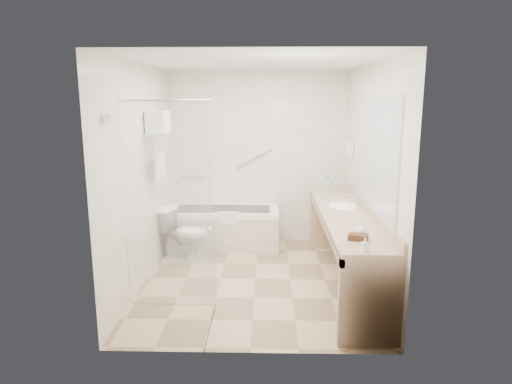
{
  "coord_description": "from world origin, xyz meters",
  "views": [
    {
      "loc": [
        0.13,
        -5.11,
        2.15
      ],
      "look_at": [
        0.0,
        0.3,
        1.0
      ],
      "focal_mm": 32.0,
      "sensor_mm": 36.0,
      "label": 1
    }
  ],
  "objects_px": {
    "toilet": "(186,234)",
    "bathtub": "(223,227)",
    "water_bottle_left": "(328,185)",
    "vanity_counter": "(346,232)",
    "amenity_basket": "(358,237)"
  },
  "relations": [
    {
      "from": "bathtub",
      "to": "amenity_basket",
      "type": "relative_size",
      "value": 9.33
    },
    {
      "from": "toilet",
      "to": "water_bottle_left",
      "type": "bearing_deg",
      "value": -63.63
    },
    {
      "from": "vanity_counter",
      "to": "amenity_basket",
      "type": "relative_size",
      "value": 15.74
    },
    {
      "from": "bathtub",
      "to": "vanity_counter",
      "type": "distance_m",
      "value": 2.09
    },
    {
      "from": "amenity_basket",
      "to": "water_bottle_left",
      "type": "bearing_deg",
      "value": 90.12
    },
    {
      "from": "vanity_counter",
      "to": "water_bottle_left",
      "type": "xyz_separation_m",
      "value": [
        -0.06,
        1.16,
        0.31
      ]
    },
    {
      "from": "amenity_basket",
      "to": "water_bottle_left",
      "type": "height_order",
      "value": "water_bottle_left"
    },
    {
      "from": "toilet",
      "to": "amenity_basket",
      "type": "relative_size",
      "value": 4.04
    },
    {
      "from": "bathtub",
      "to": "water_bottle_left",
      "type": "height_order",
      "value": "water_bottle_left"
    },
    {
      "from": "amenity_basket",
      "to": "bathtub",
      "type": "bearing_deg",
      "value": 122.2
    },
    {
      "from": "bathtub",
      "to": "toilet",
      "type": "height_order",
      "value": "toilet"
    },
    {
      "from": "vanity_counter",
      "to": "amenity_basket",
      "type": "distance_m",
      "value": 0.98
    },
    {
      "from": "bathtub",
      "to": "water_bottle_left",
      "type": "bearing_deg",
      "value": -8.73
    },
    {
      "from": "toilet",
      "to": "water_bottle_left",
      "type": "relative_size",
      "value": 3.1
    },
    {
      "from": "toilet",
      "to": "bathtub",
      "type": "bearing_deg",
      "value": -22.8
    }
  ]
}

